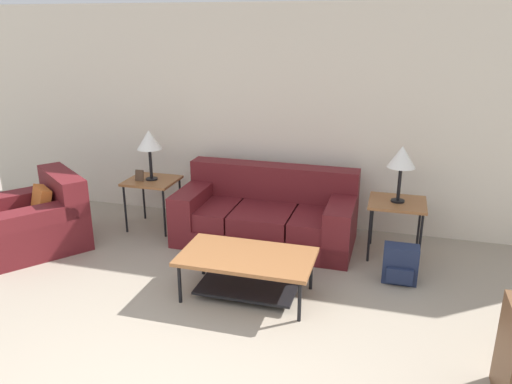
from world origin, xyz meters
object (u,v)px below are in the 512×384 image
(couch, at_px, (267,216))
(coffee_table, at_px, (247,265))
(table_lamp_right, at_px, (402,158))
(backpack, at_px, (400,265))
(side_table_right, at_px, (397,207))
(side_table_left, at_px, (152,184))
(table_lamp_left, at_px, (149,141))
(armchair, at_px, (36,222))

(couch, distance_m, coffee_table, 1.25)
(table_lamp_right, height_order, backpack, table_lamp_right)
(couch, distance_m, side_table_right, 1.43)
(couch, bearing_deg, table_lamp_right, -0.15)
(couch, xyz_separation_m, table_lamp_right, (1.41, -0.00, 0.78))
(side_table_right, bearing_deg, backpack, -83.17)
(couch, bearing_deg, side_table_left, -179.85)
(backpack, bearing_deg, couch, 158.07)
(couch, bearing_deg, side_table_right, -0.15)
(table_lamp_left, relative_size, backpack, 1.59)
(armchair, height_order, coffee_table, armchair)
(coffee_table, bearing_deg, couch, 96.61)
(coffee_table, relative_size, table_lamp_left, 2.02)
(couch, distance_m, side_table_left, 1.43)
(armchair, xyz_separation_m, table_lamp_right, (3.82, 0.85, 0.79))
(table_lamp_left, xyz_separation_m, table_lamp_right, (2.82, 0.00, 0.00))
(couch, height_order, armchair, couch)
(side_table_right, height_order, table_lamp_right, table_lamp_right)
(side_table_right, distance_m, backpack, 0.70)
(couch, bearing_deg, table_lamp_left, -179.85)
(coffee_table, relative_size, side_table_left, 1.97)
(couch, distance_m, table_lamp_right, 1.61)
(armchair, distance_m, side_table_left, 1.34)
(side_table_left, height_order, table_lamp_right, table_lamp_right)
(table_lamp_left, bearing_deg, table_lamp_right, 0.00)
(couch, relative_size, coffee_table, 1.65)
(table_lamp_right, bearing_deg, armchair, -167.45)
(table_lamp_left, height_order, table_lamp_right, same)
(side_table_right, xyz_separation_m, table_lamp_right, (0.00, -0.00, 0.53))
(table_lamp_right, bearing_deg, coffee_table, -135.57)
(side_table_left, distance_m, table_lamp_right, 2.87)
(side_table_right, relative_size, table_lamp_right, 1.03)
(table_lamp_right, bearing_deg, table_lamp_left, 180.00)
(armchair, relative_size, side_table_right, 2.27)
(couch, height_order, side_table_right, couch)
(side_table_right, relative_size, backpack, 1.63)
(couch, bearing_deg, armchair, -160.48)
(armchair, distance_m, coffee_table, 2.58)
(table_lamp_left, bearing_deg, side_table_left, 90.00)
(couch, height_order, backpack, couch)
(coffee_table, height_order, table_lamp_left, table_lamp_left)
(coffee_table, xyz_separation_m, table_lamp_left, (-1.56, 1.24, 0.77))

